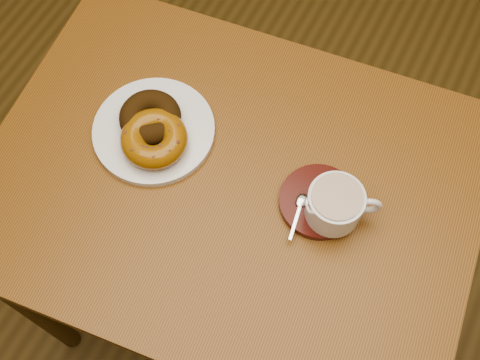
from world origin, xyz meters
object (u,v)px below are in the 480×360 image
at_px(cafe_table, 231,209).
at_px(coffee_cup, 336,204).
at_px(donut_plate, 154,130).
at_px(saucer, 319,202).

relative_size(cafe_table, coffee_cup, 7.80).
xyz_separation_m(donut_plate, saucer, (0.33, 0.01, 0.00)).
height_order(cafe_table, donut_plate, donut_plate).
height_order(saucer, coffee_cup, coffee_cup).
xyz_separation_m(saucer, coffee_cup, (0.03, -0.01, 0.04)).
distance_m(saucer, coffee_cup, 0.05).
bearing_deg(cafe_table, coffee_cup, 0.39).
bearing_deg(coffee_cup, donut_plate, 155.90).
bearing_deg(cafe_table, saucer, 5.15).
relative_size(saucer, coffee_cup, 1.15).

